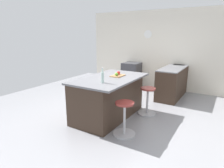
% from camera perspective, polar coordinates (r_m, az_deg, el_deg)
% --- Properties ---
extents(ground_plane, '(7.74, 7.74, 0.00)m').
position_cam_1_polar(ground_plane, '(4.90, 1.30, -8.78)').
color(ground_plane, gray).
extents(interior_partition_left, '(0.15, 5.35, 2.73)m').
position_cam_1_polar(interior_partition_left, '(7.26, 13.38, 9.55)').
color(interior_partition_left, silver).
rests_on(interior_partition_left, ground_plane).
extents(sink_cabinet, '(2.58, 0.60, 1.20)m').
position_cam_1_polar(sink_cabinet, '(6.86, 18.11, 1.35)').
color(sink_cabinet, '#38281E').
rests_on(sink_cabinet, ground_plane).
extents(oven_range, '(0.60, 0.61, 0.89)m').
position_cam_1_polar(oven_range, '(7.39, 5.68, 2.72)').
color(oven_range, '#38383D').
rests_on(oven_range, ground_plane).
extents(kitchen_island, '(1.91, 1.13, 0.95)m').
position_cam_1_polar(kitchen_island, '(4.64, -1.03, -3.78)').
color(kitchen_island, '#38281E').
rests_on(kitchen_island, ground_plane).
extents(stool_by_window, '(0.44, 0.44, 0.67)m').
position_cam_1_polar(stool_by_window, '(4.89, 10.22, -5.09)').
color(stool_by_window, '#B7B7BC').
rests_on(stool_by_window, ground_plane).
extents(stool_middle, '(0.44, 0.44, 0.67)m').
position_cam_1_polar(stool_middle, '(3.87, 3.60, -10.23)').
color(stool_middle, '#B7B7BC').
rests_on(stool_middle, ground_plane).
extents(cutting_board, '(0.36, 0.24, 0.02)m').
position_cam_1_polar(cutting_board, '(4.66, 1.67, 2.43)').
color(cutting_board, olive).
rests_on(cutting_board, kitchen_island).
extents(apple_green, '(0.08, 0.08, 0.08)m').
position_cam_1_polar(apple_green, '(4.58, 1.33, 2.85)').
color(apple_green, '#609E2D').
rests_on(apple_green, cutting_board).
extents(apple_red, '(0.08, 0.08, 0.08)m').
position_cam_1_polar(apple_red, '(4.73, 1.90, 3.24)').
color(apple_red, red).
rests_on(apple_red, cutting_board).
extents(water_bottle, '(0.06, 0.06, 0.31)m').
position_cam_1_polar(water_bottle, '(4.00, -2.76, 2.09)').
color(water_bottle, silver).
rests_on(water_bottle, kitchen_island).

